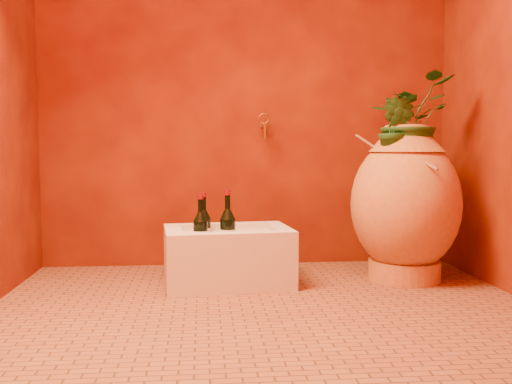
{
  "coord_description": "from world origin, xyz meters",
  "views": [
    {
      "loc": [
        -0.27,
        -2.53,
        0.73
      ],
      "look_at": [
        -0.0,
        0.35,
        0.5
      ],
      "focal_mm": 40.0,
      "sensor_mm": 36.0,
      "label": 1
    }
  ],
  "objects": [
    {
      "name": "wine_bottle_a",
      "position": [
        -0.15,
        0.4,
        0.29
      ],
      "size": [
        0.08,
        0.08,
        0.34
      ],
      "color": "black",
      "rests_on": "stone_basin"
    },
    {
      "name": "wall_back",
      "position": [
        0.0,
        1.0,
        1.25
      ],
      "size": [
        2.5,
        0.02,
        2.5
      ],
      "primitive_type": "cube",
      "color": "#510D04",
      "rests_on": "ground"
    },
    {
      "name": "wall_tap",
      "position": [
        0.1,
        0.92,
        0.86
      ],
      "size": [
        0.07,
        0.15,
        0.16
      ],
      "color": "olive",
      "rests_on": "wall_back"
    },
    {
      "name": "floor",
      "position": [
        0.0,
        0.0,
        0.0
      ],
      "size": [
        2.5,
        2.5,
        0.0
      ],
      "primitive_type": "plane",
      "color": "brown",
      "rests_on": "ground"
    },
    {
      "name": "amphora",
      "position": [
        0.83,
        0.48,
        0.42
      ],
      "size": [
        0.6,
        0.61,
        0.85
      ],
      "rotation": [
        0.0,
        0.0,
        0.0
      ],
      "color": "#C48537",
      "rests_on": "floor"
    },
    {
      "name": "plant_main",
      "position": [
        0.85,
        0.5,
        0.88
      ],
      "size": [
        0.58,
        0.56,
        0.5
      ],
      "primitive_type": "imported",
      "rotation": [
        0.0,
        0.0,
        0.53
      ],
      "color": "#1A491C",
      "rests_on": "amphora"
    },
    {
      "name": "wine_bottle_b",
      "position": [
        -0.29,
        0.42,
        0.28
      ],
      "size": [
        0.08,
        0.08,
        0.32
      ],
      "color": "black",
      "rests_on": "stone_basin"
    },
    {
      "name": "stone_basin",
      "position": [
        -0.14,
        0.46,
        0.15
      ],
      "size": [
        0.7,
        0.51,
        0.31
      ],
      "rotation": [
        0.0,
        0.0,
        0.1
      ],
      "color": "beige",
      "rests_on": "floor"
    },
    {
      "name": "plant_side",
      "position": [
        0.74,
        0.41,
        0.82
      ],
      "size": [
        0.24,
        0.24,
        0.34
      ],
      "primitive_type": "imported",
      "rotation": [
        0.0,
        0.0,
        -0.78
      ],
      "color": "#1A491C",
      "rests_on": "amphora"
    },
    {
      "name": "wine_bottle_c",
      "position": [
        -0.27,
        0.52,
        0.28
      ],
      "size": [
        0.08,
        0.08,
        0.32
      ],
      "color": "black",
      "rests_on": "stone_basin"
    }
  ]
}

